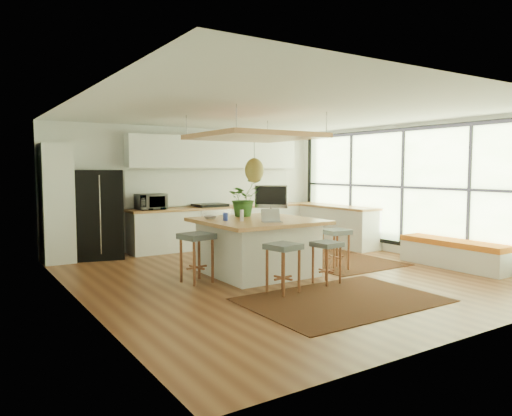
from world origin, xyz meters
TOP-DOWN VIEW (x-y plane):
  - floor at (0.00, 0.00)m, footprint 7.00×7.00m
  - ceiling at (0.00, 0.00)m, footprint 7.00×7.00m
  - wall_back at (0.00, 3.50)m, footprint 6.50×0.00m
  - wall_front at (0.00, -3.50)m, footprint 6.50×0.00m
  - wall_left at (-3.25, 0.00)m, footprint 0.00×7.00m
  - wall_right at (3.25, 0.00)m, footprint 0.00×7.00m
  - window_wall at (3.22, 0.00)m, footprint 0.10×6.20m
  - pantry at (-2.95, 3.18)m, footprint 0.55×0.60m
  - back_counter_base at (0.55, 3.18)m, footprint 4.20×0.60m
  - back_counter_top at (0.55, 3.18)m, footprint 4.24×0.64m
  - backsplash at (0.55, 3.48)m, footprint 4.20×0.02m
  - upper_cabinets at (0.55, 3.32)m, footprint 4.20×0.34m
  - range at (0.30, 3.18)m, footprint 0.76×0.62m
  - right_counter_base at (2.93, 2.00)m, footprint 0.60×2.50m
  - right_counter_top at (2.93, 2.00)m, footprint 0.64×2.54m
  - window_bench at (2.95, -1.20)m, footprint 0.52×2.00m
  - ceiling_panel at (-0.30, 0.40)m, footprint 1.86×1.86m
  - rug_near at (-0.24, -1.72)m, footprint 2.60×1.80m
  - rug_right at (1.62, 0.60)m, footprint 1.80×2.60m
  - fridge at (-2.16, 3.17)m, footprint 1.00×0.85m
  - island at (-0.30, 0.29)m, footprint 1.85×1.85m
  - stool_near_left at (-0.70, -0.98)m, footprint 0.49×0.49m
  - stool_near_right at (0.20, -0.89)m, footprint 0.42×0.42m
  - stool_right_front at (1.02, -0.19)m, footprint 0.45×0.45m
  - stool_right_back at (1.07, 0.83)m, footprint 0.48×0.48m
  - stool_left_side at (-1.45, 0.28)m, footprint 0.53×0.53m
  - laptop at (-0.38, -0.25)m, footprint 0.40×0.41m
  - monitor at (0.22, 0.64)m, footprint 0.58×0.59m
  - microwave at (-1.11, 3.14)m, footprint 0.60×0.34m
  - island_plant at (-0.25, 0.83)m, footprint 0.64×0.71m
  - island_bowl at (-0.96, 0.75)m, footprint 0.22×0.22m
  - island_bottle_0 at (-0.85, 0.39)m, footprint 0.07×0.07m
  - island_bottle_1 at (-0.70, 0.14)m, footprint 0.07×0.07m

SIDE VIEW (x-z plane):
  - floor at x=0.00m, z-range 0.00..0.00m
  - rug_near at x=-0.24m, z-range 0.00..0.01m
  - rug_right at x=1.62m, z-range 0.00..0.01m
  - window_bench at x=2.95m, z-range 0.00..0.50m
  - stool_near_left at x=-0.70m, z-range 0.00..0.71m
  - stool_near_right at x=0.20m, z-range 0.03..0.68m
  - stool_right_front at x=1.02m, z-range 0.00..0.71m
  - stool_right_back at x=1.07m, z-range 0.01..0.70m
  - stool_left_side at x=-1.45m, z-range -0.03..0.74m
  - back_counter_base at x=0.55m, z-range 0.00..0.88m
  - right_counter_base at x=2.93m, z-range 0.00..0.88m
  - island at x=-0.30m, z-range 0.00..0.93m
  - range at x=0.30m, z-range 0.00..1.00m
  - back_counter_top at x=0.55m, z-range 0.88..0.93m
  - right_counter_top at x=2.93m, z-range 0.88..0.93m
  - fridge at x=-2.16m, z-range 0.05..1.80m
  - island_bowl at x=-0.96m, z-range 0.93..0.98m
  - island_bottle_0 at x=-0.85m, z-range 0.93..1.12m
  - island_bottle_1 at x=-0.70m, z-range 0.93..1.12m
  - laptop at x=-0.38m, z-range 0.94..1.16m
  - pantry at x=-2.95m, z-range 0.00..2.25m
  - microwave at x=-1.11m, z-range 0.93..1.33m
  - monitor at x=0.22m, z-range 0.91..1.47m
  - island_plant at x=-0.25m, z-range 0.93..1.45m
  - wall_back at x=0.00m, z-range -1.90..4.60m
  - wall_front at x=0.00m, z-range -1.90..4.60m
  - wall_left at x=-3.25m, z-range -2.15..4.85m
  - wall_right at x=3.25m, z-range -2.15..4.85m
  - backsplash at x=0.55m, z-range 0.95..1.75m
  - window_wall at x=3.22m, z-range 0.10..2.70m
  - ceiling_panel at x=-0.30m, z-range 1.65..2.45m
  - upper_cabinets at x=0.55m, z-range 1.80..2.50m
  - ceiling at x=0.00m, z-range 2.70..2.70m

